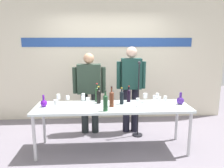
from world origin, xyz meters
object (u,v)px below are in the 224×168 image
at_px(wine_glass_left_2, 56,103).
at_px(wine_glass_left_3, 88,100).
at_px(wine_bottle_2, 122,97).
at_px(wine_glass_left_5, 58,97).
at_px(decanter_blue_left, 44,103).
at_px(wine_glass_left_0, 83,96).
at_px(wine_bottle_0, 105,102).
at_px(wine_bottle_4, 99,96).
at_px(presenter_right, 131,84).
at_px(display_table, 113,109).
at_px(wine_glass_left_1, 68,98).
at_px(wine_glass_right_5, 165,99).
at_px(wine_glass_right_3, 145,96).
at_px(wine_bottle_5, 112,98).
at_px(wine_glass_right_2, 157,96).
at_px(microphone_stand, 138,112).
at_px(decanter_blue_right, 180,100).
at_px(wine_bottle_3, 129,95).
at_px(presenter_left, 89,88).
at_px(wine_glass_right_4, 138,101).
at_px(wine_glass_right_1, 159,99).
at_px(wine_glass_right_0, 155,98).
at_px(wine_glass_left_4, 83,98).
at_px(wine_bottle_1, 97,94).

height_order(wine_glass_left_2, wine_glass_left_3, wine_glass_left_2).
relative_size(wine_bottle_2, wine_glass_left_5, 2.00).
bearing_deg(decanter_blue_left, wine_glass_left_0, 22.45).
distance_m(wine_bottle_0, wine_glass_left_5, 0.97).
bearing_deg(wine_bottle_4, wine_glass_left_3, -143.68).
bearing_deg(presenter_right, wine_glass_left_3, -140.09).
distance_m(display_table, decanter_blue_left, 1.14).
height_order(wine_glass_left_1, wine_glass_left_5, wine_glass_left_5).
xyz_separation_m(display_table, wine_glass_right_5, (0.88, -0.02, 0.17)).
height_order(display_table, wine_glass_right_5, wine_glass_right_5).
xyz_separation_m(decanter_blue_left, wine_glass_left_3, (0.72, 0.01, 0.03)).
bearing_deg(wine_glass_right_5, wine_glass_right_3, 145.05).
relative_size(wine_bottle_5, wine_glass_right_2, 2.15).
xyz_separation_m(wine_bottle_5, wine_glass_left_2, (-0.88, -0.10, -0.02)).
xyz_separation_m(wine_glass_left_0, microphone_stand, (1.03, 0.22, -0.40)).
bearing_deg(decanter_blue_right, microphone_stand, 142.61).
xyz_separation_m(wine_glass_left_5, wine_glass_right_3, (1.53, -0.10, 0.02)).
xyz_separation_m(wine_bottle_0, wine_bottle_3, (0.43, 0.48, -0.02)).
bearing_deg(display_table, decanter_blue_right, 1.41).
relative_size(decanter_blue_left, microphone_stand, 0.14).
bearing_deg(display_table, wine_bottle_0, -116.58).
relative_size(wine_glass_left_2, wine_glass_right_5, 0.98).
relative_size(wine_glass_left_0, wine_glass_right_5, 0.92).
relative_size(wine_bottle_2, wine_glass_right_2, 1.83).
distance_m(presenter_right, wine_bottle_4, 0.85).
bearing_deg(display_table, presenter_left, 119.75).
distance_m(wine_glass_right_3, wine_glass_right_4, 0.31).
height_order(wine_bottle_2, wine_glass_right_5, wine_bottle_2).
relative_size(wine_bottle_5, microphone_stand, 0.23).
relative_size(wine_bottle_5, wine_glass_right_1, 2.11).
distance_m(wine_glass_right_0, wine_glass_right_3, 0.17).
height_order(wine_bottle_3, wine_glass_left_4, wine_bottle_3).
bearing_deg(decanter_blue_left, wine_glass_right_4, -3.57).
bearing_deg(wine_glass_right_4, presenter_right, 89.70).
xyz_separation_m(wine_bottle_4, wine_glass_right_4, (0.64, -0.24, -0.02)).
bearing_deg(wine_glass_right_5, presenter_right, 122.11).
relative_size(decanter_blue_left, wine_bottle_1, 0.60).
bearing_deg(wine_glass_left_2, wine_bottle_0, -7.92).
bearing_deg(wine_bottle_4, wine_glass_right_1, -12.32).
relative_size(wine_bottle_1, wine_glass_left_5, 2.28).
xyz_separation_m(decanter_blue_right, wine_glass_right_0, (-0.43, 0.06, 0.04)).
bearing_deg(wine_glass_right_5, wine_glass_left_0, 167.40).
xyz_separation_m(decanter_blue_right, wine_glass_left_2, (-2.06, -0.17, 0.05)).
distance_m(wine_bottle_1, wine_bottle_4, 0.13).
bearing_deg(decanter_blue_right, wine_glass_right_4, -172.70).
xyz_separation_m(wine_bottle_0, microphone_stand, (0.65, 0.76, -0.43)).
distance_m(display_table, wine_glass_left_0, 0.60).
bearing_deg(wine_glass_left_5, presenter_right, 18.04).
bearing_deg(wine_bottle_5, wine_glass_left_5, 160.79).
xyz_separation_m(decanter_blue_right, wine_glass_right_5, (-0.28, -0.05, 0.04)).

